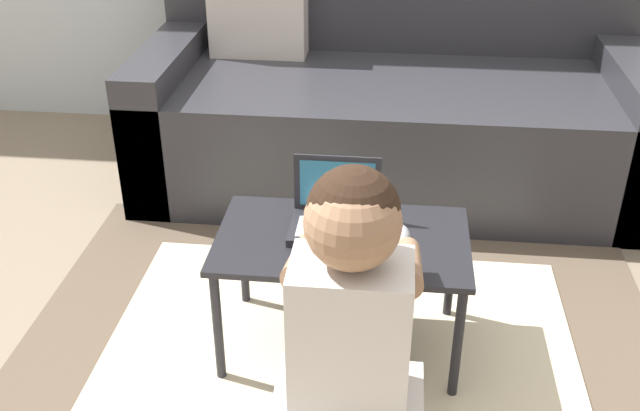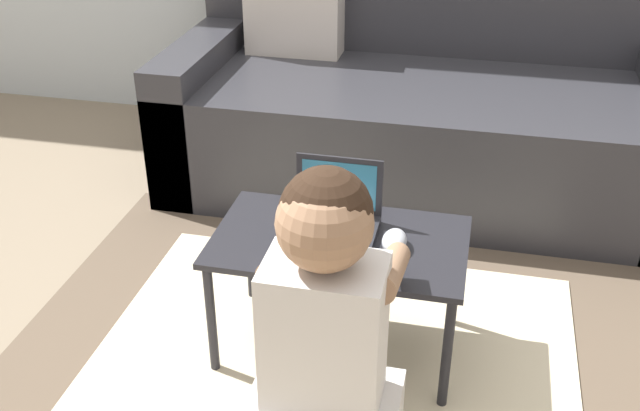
% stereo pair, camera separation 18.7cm
% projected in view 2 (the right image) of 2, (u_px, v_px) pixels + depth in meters
% --- Properties ---
extents(ground_plane, '(16.00, 16.00, 0.00)m').
position_uv_depth(ground_plane, '(292.00, 347.00, 2.01)').
color(ground_plane, '#7F705B').
extents(area_rug, '(1.73, 1.76, 0.01)m').
position_uv_depth(area_rug, '(322.00, 395.00, 1.85)').
color(area_rug, brown).
rests_on(area_rug, ground_plane).
extents(couch, '(1.79, 0.86, 0.77)m').
position_uv_depth(couch, '(420.00, 110.00, 2.75)').
color(couch, '#2D2D33').
rests_on(couch, ground_plane).
extents(laptop_desk, '(0.63, 0.37, 0.34)m').
position_uv_depth(laptop_desk, '(339.00, 252.00, 1.86)').
color(laptop_desk, black).
rests_on(laptop_desk, ground_plane).
extents(laptop, '(0.22, 0.16, 0.17)m').
position_uv_depth(laptop, '(334.00, 219.00, 1.87)').
color(laptop, '#232328').
rests_on(laptop, laptop_desk).
extents(computer_mouse, '(0.06, 0.10, 0.04)m').
position_uv_depth(computer_mouse, '(394.00, 241.00, 1.80)').
color(computer_mouse, '#B2B7C1').
rests_on(computer_mouse, laptop_desk).
extents(person_seated, '(0.32, 0.40, 0.72)m').
position_uv_depth(person_seated, '(325.00, 339.00, 1.51)').
color(person_seated, silver).
rests_on(person_seated, ground_plane).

